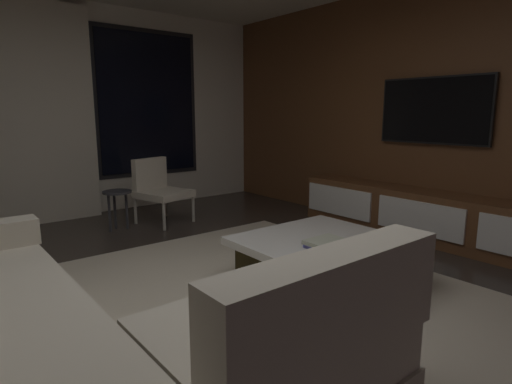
{
  "coord_description": "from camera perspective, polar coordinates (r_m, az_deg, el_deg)",
  "views": [
    {
      "loc": [
        -1.32,
        -2.08,
        1.33
      ],
      "look_at": [
        1.23,
        1.08,
        0.56
      ],
      "focal_mm": 29.64,
      "sensor_mm": 36.0,
      "label": 1
    }
  ],
  "objects": [
    {
      "name": "media_wall",
      "position": [
        4.85,
        26.09,
        9.85
      ],
      "size": [
        0.12,
        7.8,
        2.7
      ],
      "color": "brown",
      "rests_on": "floor"
    },
    {
      "name": "media_console",
      "position": [
        4.74,
        22.94,
        -3.32
      ],
      "size": [
        0.46,
        3.1,
        0.52
      ],
      "color": "brown",
      "rests_on": "floor"
    },
    {
      "name": "coffee_table",
      "position": [
        3.38,
        9.26,
        -9.22
      ],
      "size": [
        1.16,
        1.16,
        0.36
      ],
      "color": "black",
      "rests_on": "floor"
    },
    {
      "name": "book_stack_on_coffee_table",
      "position": [
        3.13,
        9.41,
        -6.87
      ],
      "size": [
        0.29,
        0.22,
        0.06
      ],
      "color": "#6266C8",
      "rests_on": "coffee_table"
    },
    {
      "name": "side_stool",
      "position": [
        5.04,
        -18.25,
        -0.79
      ],
      "size": [
        0.32,
        0.32,
        0.46
      ],
      "color": "#333338",
      "rests_on": "floor"
    },
    {
      "name": "floor",
      "position": [
        2.8,
        -6.01,
        -17.75
      ],
      "size": [
        9.2,
        9.2,
        0.0
      ],
      "primitive_type": "plane",
      "color": "#332B26"
    },
    {
      "name": "sectional_couch",
      "position": [
        2.2,
        -24.65,
        -18.61
      ],
      "size": [
        1.98,
        2.5,
        0.82
      ],
      "color": "#B1A997",
      "rests_on": "floor"
    },
    {
      "name": "accent_chair_near_window",
      "position": [
        5.28,
        -12.98,
        0.65
      ],
      "size": [
        0.67,
        0.69,
        0.78
      ],
      "color": "#B2ADA0",
      "rests_on": "floor"
    },
    {
      "name": "area_rug",
      "position": [
        2.91,
        1.15,
        -16.39
      ],
      "size": [
        3.2,
        3.8,
        0.01
      ],
      "primitive_type": "cube",
      "color": "beige",
      "rests_on": "floor"
    },
    {
      "name": "mounted_tv",
      "position": [
        4.87,
        22.84,
        10.1
      ],
      "size": [
        0.05,
        1.21,
        0.7
      ],
      "color": "black"
    },
    {
      "name": "back_wall_with_window",
      "position": [
        5.83,
        -26.87,
        9.68
      ],
      "size": [
        6.6,
        0.3,
        2.7
      ],
      "color": "silver",
      "rests_on": "floor"
    }
  ]
}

